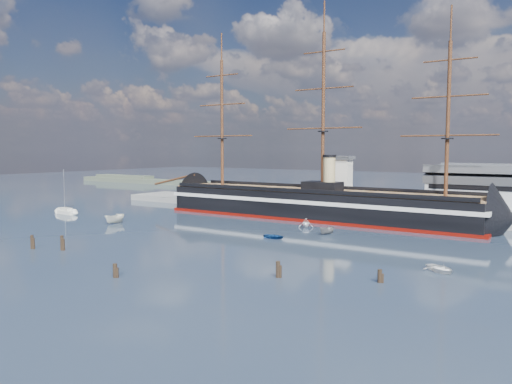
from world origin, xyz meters
The scene contains 16 objects.
ground centered at (0.00, 40.00, 0.00)m, with size 600.00×600.00×0.00m, color #1D2C42.
quay centered at (10.00, 76.00, 0.00)m, with size 180.00×18.00×2.00m, color slate.
quay_tower centered at (3.00, 73.00, 9.75)m, with size 5.00×5.00×15.00m.
shoreline centered at (-139.23, 135.00, 1.45)m, with size 120.00×10.00×4.00m.
warship centered at (-1.22, 60.00, 4.04)m, with size 112.96×17.13×53.94m.
sailboat centered at (-65.05, 28.29, 0.83)m, with size 8.39×3.24×13.09m.
motorboat_a centered at (-38.14, 23.34, 0.00)m, with size 7.40×2.71×2.96m, color white.
motorboat_b centered at (6.91, 27.77, 0.00)m, with size 2.96×1.18×1.38m, color navy.
motorboat_c centered at (14.16, 38.68, 0.00)m, with size 5.17×1.90×2.07m, color slate.
motorboat_d centered at (5.53, 44.99, 0.00)m, with size 6.64×2.88×2.43m, color white.
motorboat_e centered at (43.67, 17.34, 0.00)m, with size 3.27×1.31×1.53m, color white.
piling_near_left centered at (-19.85, -4.96, 0.00)m, with size 0.64×0.64×3.53m, color black.
piling_near_mid centered at (4.15, -12.91, 0.00)m, with size 0.64×0.64×2.81m, color black.
piling_near_right centered at (24.35, 0.47, 0.00)m, with size 0.64×0.64×3.17m, color black.
piling_far_right centered at (37.95, 6.09, 0.00)m, with size 0.64×0.64×2.63m, color black.
piling_extra centered at (-25.84, -7.27, 0.00)m, with size 0.64×0.64×3.38m, color black.
Camera 1 is at (61.84, -61.96, 19.10)m, focal length 35.00 mm.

